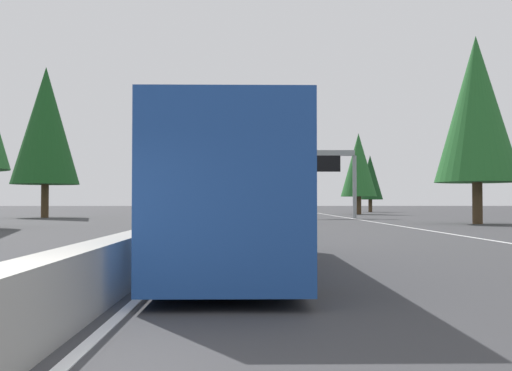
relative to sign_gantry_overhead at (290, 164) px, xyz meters
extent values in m
plane|color=#38383A|center=(10.57, 6.04, -5.03)|extent=(320.00, 320.00, 0.00)
cube|color=#9E9B93|center=(30.57, 6.34, -4.58)|extent=(180.00, 0.56, 0.90)
cube|color=silver|center=(20.57, -5.48, -5.02)|extent=(160.00, 0.16, 0.01)
cube|color=silver|center=(20.57, 5.79, -5.02)|extent=(160.00, 0.16, 0.01)
cylinder|color=gray|center=(0.04, 6.34, -2.12)|extent=(0.36, 0.36, 5.81)
cylinder|color=gray|center=(0.04, -5.98, -2.12)|extent=(0.36, 0.36, 5.81)
cube|color=gray|center=(0.04, 0.18, 1.04)|extent=(0.50, 12.32, 0.50)
cube|color=#0C602D|center=(-0.11, 2.39, -0.06)|extent=(0.12, 3.20, 1.90)
cube|color=black|center=(-0.11, -2.53, 0.04)|extent=(0.16, 4.20, 1.50)
cube|color=#1E4793|center=(-40.84, 4.41, -3.38)|extent=(11.50, 2.50, 2.90)
cube|color=#2D3847|center=(-40.84, 4.41, -3.01)|extent=(11.04, 2.55, 0.84)
cylinder|color=black|center=(-36.81, 5.51, -4.53)|extent=(1.00, 0.30, 1.00)
cylinder|color=black|center=(-36.81, 3.31, -4.53)|extent=(1.00, 0.30, 1.00)
cylinder|color=black|center=(-44.86, 5.51, -4.53)|extent=(1.00, 0.30, 1.00)
cylinder|color=black|center=(-44.86, 3.31, -4.53)|extent=(1.00, 0.30, 1.00)
cube|color=#1E4793|center=(-28.92, 4.15, -4.42)|extent=(5.60, 2.00, 0.70)
cube|color=#1E4793|center=(-27.91, 4.15, -3.62)|extent=(2.24, 1.84, 0.90)
cube|color=#2D3847|center=(-27.91, 4.15, -3.53)|extent=(2.02, 1.92, 0.41)
cylinder|color=black|center=(-27.07, 5.01, -4.63)|extent=(0.80, 0.28, 0.80)
cylinder|color=black|center=(-27.07, 3.29, -4.63)|extent=(0.80, 0.28, 0.80)
cylinder|color=black|center=(-30.76, 5.01, -4.63)|extent=(0.80, 0.28, 0.80)
cylinder|color=black|center=(-30.76, 3.29, -4.63)|extent=(0.80, 0.28, 0.80)
cube|color=silver|center=(23.99, 4.35, -4.50)|extent=(4.40, 1.80, 0.76)
cube|color=#2D3847|center=(23.77, 4.35, -3.84)|extent=(2.46, 1.51, 0.56)
cylinder|color=black|center=(25.40, 5.14, -4.71)|extent=(0.64, 0.22, 0.64)
cylinder|color=black|center=(25.40, 3.56, -4.71)|extent=(0.64, 0.22, 0.64)
cylinder|color=black|center=(22.59, 5.14, -4.71)|extent=(0.64, 0.22, 0.64)
cylinder|color=black|center=(22.59, 3.56, -4.71)|extent=(0.64, 0.22, 0.64)
cube|color=#1E4793|center=(74.80, 4.43, -4.50)|extent=(4.40, 1.80, 0.76)
cube|color=#2D3847|center=(74.58, 4.43, -3.84)|extent=(2.46, 1.51, 0.56)
cylinder|color=black|center=(76.21, 5.22, -4.71)|extent=(0.64, 0.22, 0.64)
cylinder|color=black|center=(76.21, 3.64, -4.71)|extent=(0.64, 0.22, 0.64)
cylinder|color=black|center=(73.39, 5.22, -4.71)|extent=(0.64, 0.22, 0.64)
cylinder|color=black|center=(73.39, 3.64, -4.71)|extent=(0.64, 0.22, 0.64)
cube|color=red|center=(6.06, 0.85, -4.50)|extent=(4.40, 1.80, 0.76)
cube|color=#2D3847|center=(5.84, 0.85, -3.84)|extent=(2.46, 1.51, 0.56)
cylinder|color=black|center=(7.46, 1.64, -4.71)|extent=(0.64, 0.22, 0.64)
cylinder|color=black|center=(7.46, 0.06, -4.71)|extent=(0.64, 0.22, 0.64)
cylinder|color=black|center=(4.65, 1.64, -4.71)|extent=(0.64, 0.22, 0.64)
cylinder|color=black|center=(4.65, 0.06, -4.71)|extent=(0.64, 0.22, 0.64)
cube|color=white|center=(-14.03, 4.12, -3.33)|extent=(6.12, 2.40, 2.50)
cube|color=slate|center=(-9.78, 4.12, -3.63)|extent=(2.38, 2.30, 1.90)
cylinder|color=black|center=(-9.95, 5.18, -4.58)|extent=(0.90, 0.28, 0.90)
cylinder|color=black|center=(-9.95, 3.06, -4.58)|extent=(0.90, 0.28, 0.90)
cylinder|color=black|center=(-15.73, 5.18, -4.58)|extent=(0.90, 0.28, 0.90)
cylinder|color=black|center=(-15.73, 3.06, -4.58)|extent=(0.90, 0.28, 0.90)
cube|color=maroon|center=(40.30, 4.37, -4.06)|extent=(5.00, 1.95, 1.44)
cube|color=#2D3847|center=(38.00, 4.37, -3.80)|extent=(0.08, 1.48, 0.56)
cylinder|color=black|center=(42.00, 5.23, -4.68)|extent=(0.70, 0.24, 0.70)
cylinder|color=black|center=(42.00, 3.52, -4.68)|extent=(0.70, 0.24, 0.70)
cylinder|color=black|center=(38.60, 5.23, -4.68)|extent=(0.70, 0.24, 0.70)
cylinder|color=black|center=(38.60, 3.52, -4.68)|extent=(0.70, 0.24, 0.70)
cylinder|color=#4C3823|center=(-14.49, -11.72, -3.60)|extent=(0.67, 0.67, 2.86)
cone|color=#236028|center=(-14.49, -11.72, 2.89)|extent=(5.71, 5.71, 10.13)
cylinder|color=#4C3823|center=(16.79, -9.58, -3.94)|extent=(0.60, 0.60, 2.17)
cone|color=#236028|center=(16.79, -9.58, 1.00)|extent=(4.35, 4.35, 7.71)
cylinder|color=#4C3823|center=(33.64, -14.56, -4.09)|extent=(0.57, 0.57, 1.88)
cone|color=#143D19|center=(33.64, -14.56, 0.19)|extent=(3.76, 3.76, 6.66)
cylinder|color=#4C3823|center=(2.30, 23.41, -3.42)|extent=(0.71, 0.71, 3.20)
cone|color=#194C1E|center=(2.30, 23.41, 3.85)|extent=(6.41, 6.41, 11.35)
camera|label=1|loc=(-54.54, 4.12, -3.52)|focal=41.39mm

